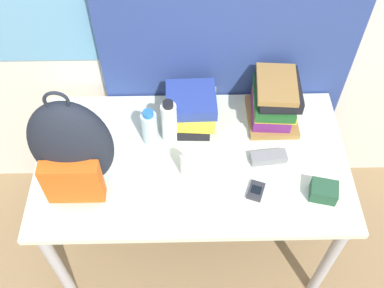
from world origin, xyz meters
TOP-DOWN VIEW (x-y plane):
  - desk at (0.00, 0.37)m, footprint 1.31×0.73m
  - backpack at (-0.45, 0.27)m, footprint 0.31×0.22m
  - book_stack_left at (0.00, 0.58)m, footprint 0.23×0.26m
  - book_stack_center at (0.36, 0.59)m, footprint 0.22×0.27m
  - water_bottle at (-0.18, 0.47)m, footprint 0.07×0.07m
  - sports_bottle at (-0.09, 0.48)m, footprint 0.07×0.07m
  - sunscreen_bottle at (-0.02, 0.29)m, footprint 0.05×0.05m
  - cell_phone at (0.25, 0.20)m, footprint 0.08×0.10m
  - sunglasses_case at (0.32, 0.35)m, footprint 0.16×0.07m
  - camera_pouch at (0.51, 0.18)m, footprint 0.12×0.11m

SIDE VIEW (x-z plane):
  - desk at x=0.00m, z-range 0.28..0.99m
  - cell_phone at x=0.25m, z-range 0.72..0.74m
  - sunglasses_case at x=0.32m, z-range 0.72..0.76m
  - camera_pouch at x=0.51m, z-range 0.72..0.78m
  - sunscreen_bottle at x=-0.02m, z-range 0.71..0.86m
  - book_stack_left at x=0.00m, z-range 0.72..0.88m
  - water_bottle at x=-0.18m, z-range 0.71..0.90m
  - sports_bottle at x=-0.09m, z-range 0.71..0.94m
  - book_stack_center at x=0.36m, z-range 0.72..0.95m
  - backpack at x=-0.45m, z-range 0.68..1.19m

